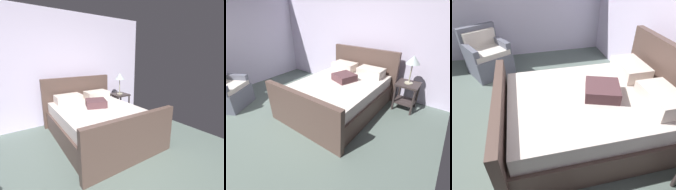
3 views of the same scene
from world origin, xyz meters
TOP-DOWN VIEW (x-y plane):
  - wall_back at (0.00, 2.89)m, footprint 4.97×0.12m
  - bed at (0.39, 1.63)m, footprint 1.74×2.23m
  - nightstand_right at (1.56, 2.41)m, footprint 0.44×0.44m
  - table_lamp_right at (1.56, 2.41)m, footprint 0.27×0.27m

SIDE VIEW (x-z plane):
  - bed at x=0.39m, z-range -0.22..0.92m
  - nightstand_right at x=1.56m, z-range 0.10..0.70m
  - table_lamp_right at x=1.56m, z-range 0.78..1.36m
  - wall_back at x=0.00m, z-range 0.00..2.66m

